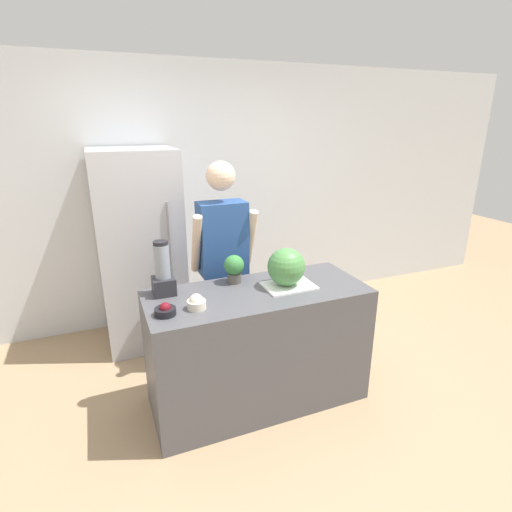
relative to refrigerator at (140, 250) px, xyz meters
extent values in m
plane|color=tan|center=(0.65, -1.59, -0.91)|extent=(14.00, 14.00, 0.00)
cube|color=silver|center=(0.65, 0.40, 0.39)|extent=(8.00, 0.06, 2.60)
cube|color=#4C4C51|center=(0.65, -1.26, -0.46)|extent=(1.57, 0.66, 0.90)
cube|color=#B7B7BC|center=(0.00, 0.00, 0.00)|extent=(0.72, 0.70, 1.81)
cylinder|color=gray|center=(0.22, -0.36, 0.18)|extent=(0.02, 0.02, 0.63)
cube|color=#4C608C|center=(0.58, -0.68, -0.49)|extent=(0.29, 0.18, 0.84)
cube|color=#284C8C|center=(0.58, -0.68, 0.23)|extent=(0.38, 0.22, 0.59)
sphere|color=beige|center=(0.58, -0.68, 0.73)|extent=(0.23, 0.23, 0.23)
cylinder|color=beige|center=(0.36, -0.72, 0.22)|extent=(0.07, 0.24, 0.50)
cylinder|color=beige|center=(0.81, -0.72, 0.22)|extent=(0.07, 0.24, 0.50)
cube|color=white|center=(0.89, -1.27, 0.00)|extent=(0.36, 0.27, 0.01)
sphere|color=#4C8C47|center=(0.87, -1.26, 0.14)|extent=(0.27, 0.27, 0.27)
cylinder|color=black|center=(-0.01, -1.38, 0.01)|extent=(0.13, 0.13, 0.05)
sphere|color=maroon|center=(-0.01, -1.38, 0.04)|extent=(0.07, 0.07, 0.07)
cylinder|color=beige|center=(0.19, -1.37, 0.02)|extent=(0.12, 0.12, 0.06)
sphere|color=white|center=(0.19, -1.37, 0.05)|extent=(0.09, 0.09, 0.09)
cube|color=#28282D|center=(0.03, -1.06, 0.05)|extent=(0.15, 0.15, 0.12)
cylinder|color=gray|center=(0.03, -1.06, 0.23)|extent=(0.10, 0.10, 0.24)
cylinder|color=black|center=(0.03, -1.06, 0.36)|extent=(0.10, 0.10, 0.02)
cylinder|color=#514C47|center=(0.55, -1.05, 0.03)|extent=(0.10, 0.10, 0.07)
sphere|color=#387F3D|center=(0.55, -1.05, 0.13)|extent=(0.15, 0.15, 0.15)
camera|label=1|loc=(-0.33, -3.64, 1.13)|focal=28.00mm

